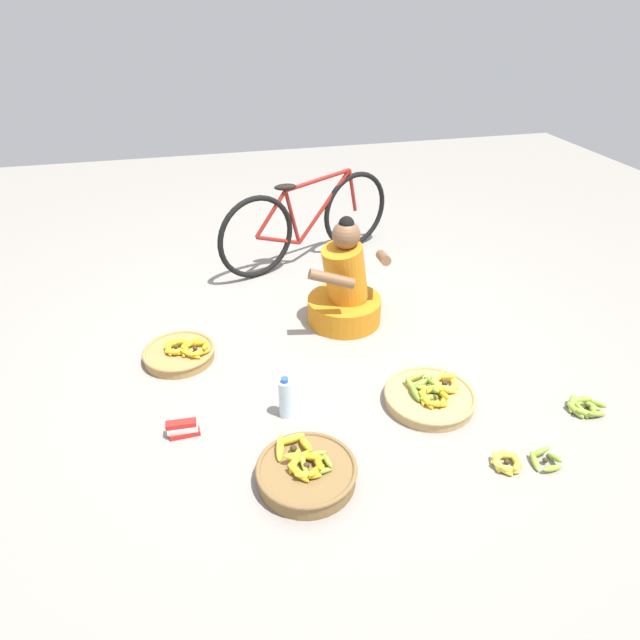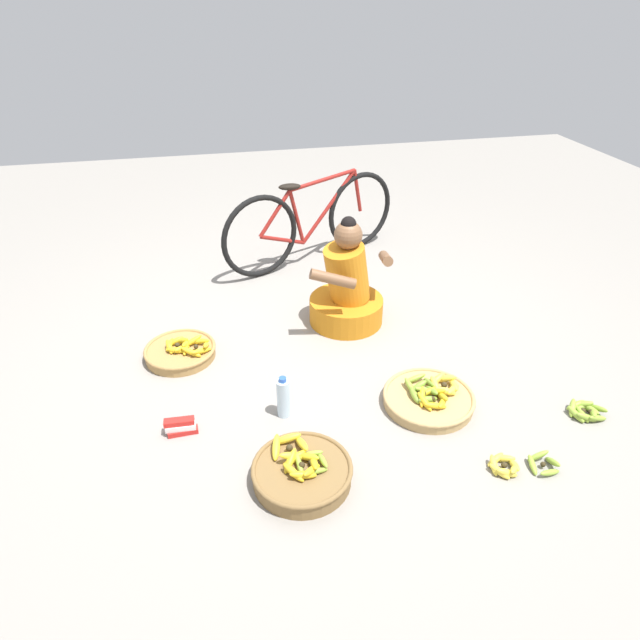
{
  "view_description": "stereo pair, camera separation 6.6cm",
  "coord_description": "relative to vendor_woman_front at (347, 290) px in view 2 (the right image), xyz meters",
  "views": [
    {
      "loc": [
        -0.66,
        -2.91,
        2.09
      ],
      "look_at": [
        0.0,
        -0.2,
        0.35
      ],
      "focal_mm": 30.8,
      "sensor_mm": 36.0,
      "label": 1
    },
    {
      "loc": [
        -0.6,
        -2.93,
        2.09
      ],
      "look_at": [
        0.0,
        -0.2,
        0.35
      ],
      "focal_mm": 30.8,
      "sensor_mm": 36.0,
      "label": 2
    }
  ],
  "objects": [
    {
      "name": "ground_plane",
      "position": [
        -0.3,
        -0.3,
        -0.25
      ],
      "size": [
        10.0,
        10.0,
        0.0
      ],
      "primitive_type": "plane",
      "color": "gray"
    },
    {
      "name": "loose_bananas_back_center",
      "position": [
        0.47,
        -1.54,
        -0.23
      ],
      "size": [
        0.35,
        0.2,
        0.08
      ],
      "color": "#8CAD38",
      "rests_on": "ground"
    },
    {
      "name": "loose_bananas_back_left",
      "position": [
        1.06,
        -1.25,
        -0.22
      ],
      "size": [
        0.22,
        0.19,
        0.08
      ],
      "color": "#8CAD38",
      "rests_on": "ground"
    },
    {
      "name": "vendor_woman_front",
      "position": [
        0.0,
        0.0,
        0.0
      ],
      "size": [
        0.65,
        0.52,
        0.79
      ],
      "color": "orange",
      "rests_on": "ground"
    },
    {
      "name": "packet_carton_stack",
      "position": [
        -1.16,
        -0.92,
        -0.21
      ],
      "size": [
        0.17,
        0.07,
        0.09
      ],
      "color": "red",
      "rests_on": "ground"
    },
    {
      "name": "bicycle_leaning",
      "position": [
        -0.03,
        1.04,
        0.11
      ],
      "size": [
        1.59,
        0.7,
        0.73
      ],
      "color": "black",
      "rests_on": "ground"
    },
    {
      "name": "banana_basket_back_right",
      "position": [
        -1.16,
        -0.2,
        -0.21
      ],
      "size": [
        0.46,
        0.46,
        0.15
      ],
      "color": "#A87F47",
      "rests_on": "ground"
    },
    {
      "name": "water_bottle",
      "position": [
        -0.6,
        -0.89,
        -0.13
      ],
      "size": [
        0.07,
        0.07,
        0.26
      ],
      "color": "silver",
      "rests_on": "ground"
    },
    {
      "name": "banana_basket_mid_right",
      "position": [
        0.23,
        -0.98,
        -0.21
      ],
      "size": [
        0.53,
        0.53,
        0.14
      ],
      "color": "tan",
      "rests_on": "ground"
    },
    {
      "name": "banana_basket_front_right",
      "position": [
        -0.59,
        -1.38,
        -0.19
      ],
      "size": [
        0.5,
        0.5,
        0.17
      ],
      "color": "brown",
      "rests_on": "ground"
    }
  ]
}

